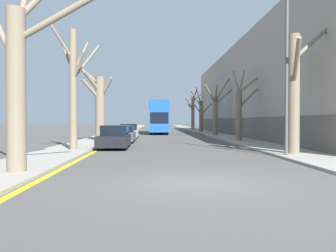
{
  "coord_description": "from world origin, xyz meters",
  "views": [
    {
      "loc": [
        -1.19,
        -9.47,
        1.84
      ],
      "look_at": [
        0.46,
        30.53,
        1.14
      ],
      "focal_mm": 35.0,
      "sensor_mm": 36.0,
      "label": 1
    }
  ],
  "objects_px": {
    "parked_car_1": "(123,134)",
    "street_tree_right_4": "(193,110)",
    "street_tree_right_3": "(201,113)",
    "parked_car_0": "(115,138)",
    "street_tree_right_0": "(295,90)",
    "street_tree_left_0": "(19,74)",
    "street_tree_right_2": "(216,110)",
    "lamp_post": "(285,54)",
    "street_tree_right_1": "(239,109)",
    "double_decker_bus": "(159,116)",
    "parked_car_2": "(129,132)",
    "street_tree_left_1": "(73,84)",
    "street_tree_left_2": "(99,105)"
  },
  "relations": [
    {
      "from": "street_tree_right_2",
      "to": "double_decker_bus",
      "type": "distance_m",
      "value": 9.55
    },
    {
      "from": "street_tree_right_4",
      "to": "parked_car_0",
      "type": "relative_size",
      "value": 1.87
    },
    {
      "from": "street_tree_right_1",
      "to": "double_decker_bus",
      "type": "relative_size",
      "value": 0.62
    },
    {
      "from": "street_tree_left_1",
      "to": "street_tree_right_1",
      "type": "height_order",
      "value": "street_tree_left_1"
    },
    {
      "from": "double_decker_bus",
      "to": "street_tree_left_0",
      "type": "bearing_deg",
      "value": -98.7
    },
    {
      "from": "street_tree_left_2",
      "to": "parked_car_0",
      "type": "xyz_separation_m",
      "value": [
        2.15,
        -6.7,
        -2.48
      ]
    },
    {
      "from": "lamp_post",
      "to": "street_tree_right_0",
      "type": "bearing_deg",
      "value": 43.17
    },
    {
      "from": "parked_car_1",
      "to": "lamp_post",
      "type": "bearing_deg",
      "value": -51.63
    },
    {
      "from": "street_tree_right_2",
      "to": "parked_car_0",
      "type": "xyz_separation_m",
      "value": [
        -9.92,
        -17.04,
        -2.31
      ]
    },
    {
      "from": "street_tree_left_1",
      "to": "parked_car_2",
      "type": "height_order",
      "value": "street_tree_left_1"
    },
    {
      "from": "street_tree_left_0",
      "to": "street_tree_right_2",
      "type": "bearing_deg",
      "value": 66.35
    },
    {
      "from": "street_tree_left_1",
      "to": "street_tree_right_4",
      "type": "xyz_separation_m",
      "value": [
        11.95,
        41.71,
        -0.26
      ]
    },
    {
      "from": "street_tree_right_3",
      "to": "parked_car_1",
      "type": "relative_size",
      "value": 1.54
    },
    {
      "from": "street_tree_left_1",
      "to": "street_tree_left_2",
      "type": "height_order",
      "value": "street_tree_left_1"
    },
    {
      "from": "street_tree_right_2",
      "to": "street_tree_left_1",
      "type": "bearing_deg",
      "value": -122.37
    },
    {
      "from": "street_tree_right_1",
      "to": "street_tree_right_2",
      "type": "relative_size",
      "value": 0.93
    },
    {
      "from": "parked_car_0",
      "to": "parked_car_2",
      "type": "xyz_separation_m",
      "value": [
        -0.0,
        11.69,
        -0.01
      ]
    },
    {
      "from": "street_tree_right_2",
      "to": "parked_car_1",
      "type": "bearing_deg",
      "value": -131.63
    },
    {
      "from": "lamp_post",
      "to": "double_decker_bus",
      "type": "bearing_deg",
      "value": 101.29
    },
    {
      "from": "parked_car_1",
      "to": "parked_car_0",
      "type": "bearing_deg",
      "value": -90.0
    },
    {
      "from": "street_tree_right_3",
      "to": "street_tree_right_2",
      "type": "bearing_deg",
      "value": -88.48
    },
    {
      "from": "street_tree_right_0",
      "to": "street_tree_right_1",
      "type": "height_order",
      "value": "street_tree_right_0"
    },
    {
      "from": "double_decker_bus",
      "to": "parked_car_2",
      "type": "bearing_deg",
      "value": -104.79
    },
    {
      "from": "parked_car_2",
      "to": "street_tree_right_0",
      "type": "bearing_deg",
      "value": -59.06
    },
    {
      "from": "street_tree_right_0",
      "to": "street_tree_left_1",
      "type": "bearing_deg",
      "value": 167.05
    },
    {
      "from": "street_tree_right_0",
      "to": "street_tree_right_4",
      "type": "bearing_deg",
      "value": 90.13
    },
    {
      "from": "street_tree_left_0",
      "to": "lamp_post",
      "type": "height_order",
      "value": "lamp_post"
    },
    {
      "from": "street_tree_right_2",
      "to": "double_decker_bus",
      "type": "relative_size",
      "value": 0.66
    },
    {
      "from": "street_tree_right_2",
      "to": "parked_car_2",
      "type": "bearing_deg",
      "value": -151.69
    },
    {
      "from": "street_tree_right_3",
      "to": "street_tree_right_1",
      "type": "bearing_deg",
      "value": -89.09
    },
    {
      "from": "street_tree_right_2",
      "to": "street_tree_right_1",
      "type": "bearing_deg",
      "value": -89.73
    },
    {
      "from": "street_tree_right_1",
      "to": "street_tree_right_2",
      "type": "bearing_deg",
      "value": 90.27
    },
    {
      "from": "lamp_post",
      "to": "parked_car_1",
      "type": "bearing_deg",
      "value": 128.37
    },
    {
      "from": "parked_car_0",
      "to": "parked_car_1",
      "type": "height_order",
      "value": "parked_car_0"
    },
    {
      "from": "street_tree_left_1",
      "to": "parked_car_2",
      "type": "xyz_separation_m",
      "value": [
        2.16,
        13.72,
        -3.25
      ]
    },
    {
      "from": "parked_car_0",
      "to": "street_tree_right_0",
      "type": "bearing_deg",
      "value": -25.88
    },
    {
      "from": "street_tree_left_2",
      "to": "double_decker_bus",
      "type": "height_order",
      "value": "street_tree_left_2"
    },
    {
      "from": "street_tree_right_0",
      "to": "street_tree_right_4",
      "type": "distance_m",
      "value": 44.47
    },
    {
      "from": "street_tree_left_0",
      "to": "street_tree_left_1",
      "type": "xyz_separation_m",
      "value": [
        -0.16,
        8.17,
        0.55
      ]
    },
    {
      "from": "street_tree_left_0",
      "to": "double_decker_bus",
      "type": "xyz_separation_m",
      "value": [
        5.2,
        33.99,
        -0.92
      ]
    },
    {
      "from": "street_tree_right_2",
      "to": "parked_car_1",
      "type": "xyz_separation_m",
      "value": [
        -9.92,
        -11.16,
        -2.35
      ]
    },
    {
      "from": "street_tree_right_1",
      "to": "lamp_post",
      "type": "relative_size",
      "value": 0.71
    },
    {
      "from": "parked_car_0",
      "to": "parked_car_1",
      "type": "relative_size",
      "value": 0.93
    },
    {
      "from": "street_tree_right_4",
      "to": "double_decker_bus",
      "type": "xyz_separation_m",
      "value": [
        -6.59,
        -15.88,
        -1.2
      ]
    },
    {
      "from": "street_tree_left_1",
      "to": "street_tree_right_1",
      "type": "distance_m",
      "value": 14.89
    },
    {
      "from": "parked_car_0",
      "to": "parked_car_2",
      "type": "relative_size",
      "value": 0.92
    },
    {
      "from": "street_tree_right_3",
      "to": "parked_car_1",
      "type": "distance_m",
      "value": 24.27
    },
    {
      "from": "street_tree_left_1",
      "to": "street_tree_right_4",
      "type": "relative_size",
      "value": 0.95
    },
    {
      "from": "parked_car_2",
      "to": "lamp_post",
      "type": "height_order",
      "value": "lamp_post"
    },
    {
      "from": "parked_car_1",
      "to": "street_tree_right_4",
      "type": "bearing_deg",
      "value": 73.86
    }
  ]
}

